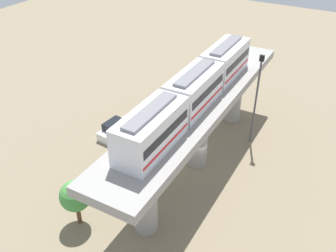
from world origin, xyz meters
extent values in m
plane|color=#84755B|center=(0.00, 0.00, 0.00)|extent=(120.00, 120.00, 0.00)
cylinder|color=#999691|center=(0.00, -9.38, 3.20)|extent=(1.90, 1.90, 6.40)
cylinder|color=#999691|center=(0.00, 0.00, 3.20)|extent=(1.90, 1.90, 6.40)
cylinder|color=#999691|center=(0.00, 9.38, 3.20)|extent=(1.90, 1.90, 6.40)
cube|color=#999691|center=(0.00, 0.00, 6.80)|extent=(5.20, 28.85, 0.80)
cube|color=silver|center=(0.00, -5.64, 8.70)|extent=(2.60, 6.60, 3.00)
cube|color=black|center=(0.00, -5.64, 8.95)|extent=(2.64, 6.07, 0.70)
cube|color=red|center=(0.00, -5.64, 7.95)|extent=(2.64, 6.34, 0.24)
cube|color=slate|center=(0.00, -5.64, 10.32)|extent=(1.10, 5.61, 0.24)
cube|color=silver|center=(0.00, 1.31, 8.70)|extent=(2.60, 6.60, 3.00)
cube|color=black|center=(0.00, 1.31, 8.95)|extent=(2.64, 6.07, 0.70)
cube|color=red|center=(0.00, 1.31, 7.95)|extent=(2.64, 6.34, 0.24)
cube|color=slate|center=(0.00, 1.31, 10.32)|extent=(1.10, 5.61, 0.24)
cube|color=silver|center=(0.00, 8.26, 8.70)|extent=(2.60, 6.60, 3.00)
cube|color=black|center=(0.00, 8.26, 8.95)|extent=(2.64, 6.07, 0.70)
cube|color=red|center=(0.00, 8.26, 7.95)|extent=(2.64, 6.34, 0.24)
cube|color=slate|center=(0.00, 8.26, 10.32)|extent=(1.10, 5.61, 0.24)
cube|color=yellow|center=(5.92, -6.38, 0.50)|extent=(2.14, 4.33, 1.00)
cube|color=black|center=(5.92, -6.23, 1.38)|extent=(1.82, 2.43, 0.76)
cube|color=white|center=(9.82, -0.14, 0.50)|extent=(2.21, 4.36, 1.00)
cube|color=black|center=(9.82, 0.01, 1.38)|extent=(1.86, 2.45, 0.76)
cylinder|color=brown|center=(5.03, 11.58, 1.11)|extent=(0.36, 0.36, 2.23)
sphere|color=#479342|center=(5.03, 11.58, 2.92)|extent=(2.52, 2.52, 2.52)
cylinder|color=#4C4C51|center=(-3.40, -6.20, 4.60)|extent=(0.20, 0.20, 9.20)
cube|color=black|center=(-3.40, -6.20, 9.50)|extent=(0.44, 0.28, 0.60)
camera|label=1|loc=(-11.67, 26.76, 23.49)|focal=40.17mm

